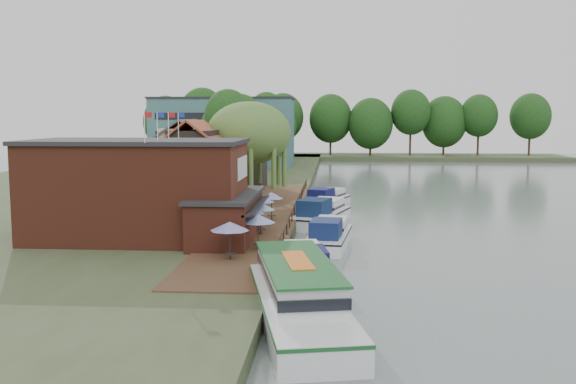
{
  "coord_description": "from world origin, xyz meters",
  "views": [
    {
      "loc": [
        -1.76,
        -46.19,
        9.94
      ],
      "look_at": [
        -6.0,
        12.0,
        3.0
      ],
      "focal_mm": 40.0,
      "sensor_mm": 36.0,
      "label": 1
    }
  ],
  "objects_px": {
    "umbrella_1": "(258,232)",
    "umbrella_2": "(249,222)",
    "umbrella_4": "(262,210)",
    "cruiser_1": "(329,231)",
    "pub": "(165,190)",
    "cottage_b": "(188,158)",
    "cruiser_2": "(321,210)",
    "swan": "(333,303)",
    "cottage_a": "(196,165)",
    "cruiser_0": "(305,261)",
    "cruiser_3": "(327,197)",
    "umbrella_3": "(261,218)",
    "willow": "(249,152)",
    "cottage_c": "(236,154)",
    "umbrella_0": "(230,241)",
    "hotel_block": "(224,131)",
    "tour_boat": "(299,293)",
    "umbrella_5": "(272,206)"
  },
  "relations": [
    {
      "from": "cottage_c",
      "to": "swan",
      "type": "relative_size",
      "value": 19.32
    },
    {
      "from": "cottage_a",
      "to": "willow",
      "type": "xyz_separation_m",
      "value": [
        4.5,
        5.0,
        0.96
      ]
    },
    {
      "from": "cottage_b",
      "to": "umbrella_1",
      "type": "distance_m",
      "value": 30.84
    },
    {
      "from": "umbrella_5",
      "to": "cruiser_2",
      "type": "height_order",
      "value": "umbrella_5"
    },
    {
      "from": "cottage_c",
      "to": "umbrella_1",
      "type": "bearing_deg",
      "value": -79.11
    },
    {
      "from": "pub",
      "to": "umbrella_1",
      "type": "height_order",
      "value": "pub"
    },
    {
      "from": "umbrella_3",
      "to": "tour_boat",
      "type": "bearing_deg",
      "value": -77.49
    },
    {
      "from": "cottage_a",
      "to": "cruiser_3",
      "type": "height_order",
      "value": "cottage_a"
    },
    {
      "from": "pub",
      "to": "umbrella_4",
      "type": "xyz_separation_m",
      "value": [
        6.33,
        6.4,
        -2.36
      ]
    },
    {
      "from": "hotel_block",
      "to": "umbrella_2",
      "type": "distance_m",
      "value": 72.3
    },
    {
      "from": "cottage_a",
      "to": "umbrella_1",
      "type": "bearing_deg",
      "value": -66.1
    },
    {
      "from": "cottage_a",
      "to": "cruiser_0",
      "type": "bearing_deg",
      "value": -62.17
    },
    {
      "from": "cottage_a",
      "to": "cruiser_1",
      "type": "xyz_separation_m",
      "value": [
        12.86,
        -11.94,
        -4.07
      ]
    },
    {
      "from": "cruiser_2",
      "to": "swan",
      "type": "bearing_deg",
      "value": -71.04
    },
    {
      "from": "swan",
      "to": "willow",
      "type": "bearing_deg",
      "value": 104.97
    },
    {
      "from": "willow",
      "to": "umbrella_5",
      "type": "bearing_deg",
      "value": -73.13
    },
    {
      "from": "cruiser_3",
      "to": "umbrella_5",
      "type": "bearing_deg",
      "value": -86.63
    },
    {
      "from": "cottage_b",
      "to": "swan",
      "type": "relative_size",
      "value": 21.82
    },
    {
      "from": "cruiser_1",
      "to": "swan",
      "type": "height_order",
      "value": "cruiser_1"
    },
    {
      "from": "willow",
      "to": "cruiser_1",
      "type": "distance_m",
      "value": 19.54
    },
    {
      "from": "pub",
      "to": "willow",
      "type": "height_order",
      "value": "willow"
    },
    {
      "from": "cottage_a",
      "to": "umbrella_2",
      "type": "height_order",
      "value": "cottage_a"
    },
    {
      "from": "cottage_b",
      "to": "cruiser_1",
      "type": "distance_m",
      "value": 27.37
    },
    {
      "from": "cottage_c",
      "to": "hotel_block",
      "type": "bearing_deg",
      "value": 102.2
    },
    {
      "from": "umbrella_1",
      "to": "umbrella_2",
      "type": "distance_m",
      "value": 3.99
    },
    {
      "from": "cottage_c",
      "to": "cruiser_3",
      "type": "xyz_separation_m",
      "value": [
        11.45,
        -9.94,
        -4.11
      ]
    },
    {
      "from": "umbrella_4",
      "to": "cruiser_1",
      "type": "relative_size",
      "value": 0.24
    },
    {
      "from": "cruiser_2",
      "to": "umbrella_2",
      "type": "bearing_deg",
      "value": -94.78
    },
    {
      "from": "umbrella_4",
      "to": "cruiser_3",
      "type": "bearing_deg",
      "value": 73.84
    },
    {
      "from": "umbrella_2",
      "to": "cruiser_1",
      "type": "height_order",
      "value": "umbrella_2"
    },
    {
      "from": "cottage_b",
      "to": "umbrella_5",
      "type": "xyz_separation_m",
      "value": [
        10.91,
        -16.23,
        -2.96
      ]
    },
    {
      "from": "cottage_a",
      "to": "umbrella_4",
      "type": "height_order",
      "value": "cottage_a"
    },
    {
      "from": "cottage_a",
      "to": "cottage_c",
      "type": "height_order",
      "value": "same"
    },
    {
      "from": "pub",
      "to": "umbrella_3",
      "type": "distance_m",
      "value": 7.46
    },
    {
      "from": "cottage_b",
      "to": "umbrella_5",
      "type": "bearing_deg",
      "value": -56.1
    },
    {
      "from": "umbrella_2",
      "to": "umbrella_4",
      "type": "distance_m",
      "value": 6.15
    },
    {
      "from": "cruiser_2",
      "to": "hotel_block",
      "type": "bearing_deg",
      "value": 124.6
    },
    {
      "from": "pub",
      "to": "umbrella_1",
      "type": "relative_size",
      "value": 8.42
    },
    {
      "from": "umbrella_0",
      "to": "tour_boat",
      "type": "bearing_deg",
      "value": -61.2
    },
    {
      "from": "tour_boat",
      "to": "umbrella_1",
      "type": "bearing_deg",
      "value": 94.31
    },
    {
      "from": "cruiser_0",
      "to": "cruiser_3",
      "type": "distance_m",
      "value": 30.85
    },
    {
      "from": "cottage_b",
      "to": "umbrella_4",
      "type": "bearing_deg",
      "value": -60.94
    },
    {
      "from": "umbrella_3",
      "to": "umbrella_5",
      "type": "xyz_separation_m",
      "value": [
        0.19,
        6.56,
        0.0
      ]
    },
    {
      "from": "umbrella_1",
      "to": "pub",
      "type": "bearing_deg",
      "value": 153.73
    },
    {
      "from": "willow",
      "to": "umbrella_0",
      "type": "height_order",
      "value": "willow"
    },
    {
      "from": "cottage_c",
      "to": "swan",
      "type": "xyz_separation_m",
      "value": [
        12.2,
        -46.54,
        -5.03
      ]
    },
    {
      "from": "willow",
      "to": "swan",
      "type": "bearing_deg",
      "value": -75.03
    },
    {
      "from": "umbrella_0",
      "to": "umbrella_2",
      "type": "height_order",
      "value": "same"
    },
    {
      "from": "cottage_c",
      "to": "cruiser_3",
      "type": "bearing_deg",
      "value": -40.96
    },
    {
      "from": "umbrella_3",
      "to": "cruiser_3",
      "type": "height_order",
      "value": "umbrella_3"
    }
  ]
}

